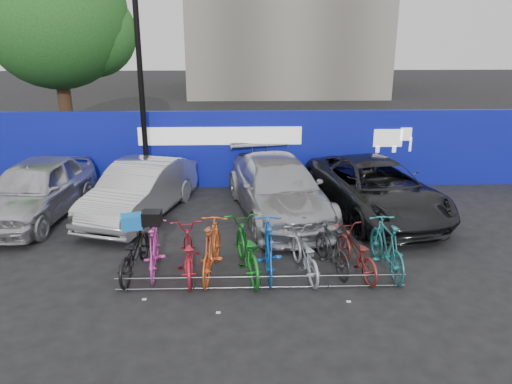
{
  "coord_description": "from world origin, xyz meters",
  "views": [
    {
      "loc": [
        -0.37,
        -9.15,
        4.85
      ],
      "look_at": [
        -0.02,
        2.0,
        1.13
      ],
      "focal_mm": 35.0,
      "sensor_mm": 36.0,
      "label": 1
    }
  ],
  "objects_px": {
    "car_2": "(278,188)",
    "bike_6": "(304,254)",
    "bike_8": "(356,252)",
    "car_3": "(375,188)",
    "car_0": "(35,189)",
    "lamppost": "(141,84)",
    "tree": "(62,20)",
    "bike_4": "(246,249)",
    "bike_9": "(387,247)",
    "bike_5": "(268,248)",
    "bike_7": "(332,248)",
    "car_1": "(140,190)",
    "bike_rack": "(261,282)",
    "bike_3": "(212,249)",
    "bike_0": "(134,251)",
    "bike_2": "(187,253)",
    "bike_1": "(154,248)"
  },
  "relations": [
    {
      "from": "car_2",
      "to": "bike_6",
      "type": "distance_m",
      "value": 3.46
    },
    {
      "from": "bike_8",
      "to": "car_3",
      "type": "bearing_deg",
      "value": -123.82
    },
    {
      "from": "car_0",
      "to": "car_2",
      "type": "relative_size",
      "value": 0.89
    },
    {
      "from": "lamppost",
      "to": "car_2",
      "type": "height_order",
      "value": "lamppost"
    },
    {
      "from": "tree",
      "to": "bike_4",
      "type": "distance_m",
      "value": 12.73
    },
    {
      "from": "bike_4",
      "to": "bike_8",
      "type": "distance_m",
      "value": 2.24
    },
    {
      "from": "bike_9",
      "to": "bike_5",
      "type": "bearing_deg",
      "value": -5.01
    },
    {
      "from": "car_2",
      "to": "lamppost",
      "type": "bearing_deg",
      "value": 142.72
    },
    {
      "from": "bike_7",
      "to": "car_1",
      "type": "bearing_deg",
      "value": -50.07
    },
    {
      "from": "car_2",
      "to": "bike_rack",
      "type": "bearing_deg",
      "value": -108.81
    },
    {
      "from": "bike_rack",
      "to": "bike_9",
      "type": "distance_m",
      "value": 2.71
    },
    {
      "from": "car_3",
      "to": "bike_3",
      "type": "distance_m",
      "value": 5.39
    },
    {
      "from": "lamppost",
      "to": "tree",
      "type": "bearing_deg",
      "value": 127.51
    },
    {
      "from": "bike_3",
      "to": "bike_7",
      "type": "relative_size",
      "value": 1.16
    },
    {
      "from": "tree",
      "to": "car_2",
      "type": "xyz_separation_m",
      "value": [
        7.39,
        -6.62,
        -4.32
      ]
    },
    {
      "from": "car_2",
      "to": "car_3",
      "type": "distance_m",
      "value": 2.6
    },
    {
      "from": "tree",
      "to": "bike_0",
      "type": "height_order",
      "value": "tree"
    },
    {
      "from": "bike_rack",
      "to": "car_0",
      "type": "relative_size",
      "value": 1.22
    },
    {
      "from": "bike_5",
      "to": "bike_9",
      "type": "distance_m",
      "value": 2.42
    },
    {
      "from": "bike_3",
      "to": "bike_4",
      "type": "relative_size",
      "value": 0.94
    },
    {
      "from": "bike_4",
      "to": "car_1",
      "type": "bearing_deg",
      "value": -61.49
    },
    {
      "from": "car_0",
      "to": "bike_7",
      "type": "distance_m",
      "value": 7.98
    },
    {
      "from": "car_2",
      "to": "bike_6",
      "type": "xyz_separation_m",
      "value": [
        0.28,
        -3.44,
        -0.3
      ]
    },
    {
      "from": "bike_0",
      "to": "bike_7",
      "type": "bearing_deg",
      "value": -173.89
    },
    {
      "from": "car_3",
      "to": "bike_6",
      "type": "xyz_separation_m",
      "value": [
        -2.32,
        -3.43,
        -0.27
      ]
    },
    {
      "from": "car_1",
      "to": "bike_8",
      "type": "relative_size",
      "value": 2.48
    },
    {
      "from": "bike_2",
      "to": "bike_4",
      "type": "height_order",
      "value": "bike_4"
    },
    {
      "from": "bike_2",
      "to": "bike_3",
      "type": "relative_size",
      "value": 0.96
    },
    {
      "from": "car_3",
      "to": "bike_8",
      "type": "distance_m",
      "value": 3.63
    },
    {
      "from": "bike_0",
      "to": "bike_3",
      "type": "height_order",
      "value": "bike_3"
    },
    {
      "from": "tree",
      "to": "car_1",
      "type": "relative_size",
      "value": 1.78
    },
    {
      "from": "car_1",
      "to": "bike_6",
      "type": "xyz_separation_m",
      "value": [
        3.94,
        -3.48,
        -0.27
      ]
    },
    {
      "from": "lamppost",
      "to": "bike_7",
      "type": "height_order",
      "value": "lamppost"
    },
    {
      "from": "car_3",
      "to": "bike_6",
      "type": "relative_size",
      "value": 3.02
    },
    {
      "from": "lamppost",
      "to": "bike_rack",
      "type": "relative_size",
      "value": 1.09
    },
    {
      "from": "tree",
      "to": "bike_7",
      "type": "height_order",
      "value": "tree"
    },
    {
      "from": "bike_2",
      "to": "bike_6",
      "type": "xyz_separation_m",
      "value": [
        2.37,
        -0.07,
        -0.03
      ]
    },
    {
      "from": "bike_3",
      "to": "car_0",
      "type": "bearing_deg",
      "value": -28.43
    },
    {
      "from": "bike_1",
      "to": "bike_4",
      "type": "height_order",
      "value": "bike_4"
    },
    {
      "from": "car_1",
      "to": "lamppost",
      "type": "bearing_deg",
      "value": 111.39
    },
    {
      "from": "bike_7",
      "to": "bike_1",
      "type": "bearing_deg",
      "value": -14.54
    },
    {
      "from": "car_0",
      "to": "bike_5",
      "type": "bearing_deg",
      "value": -23.46
    },
    {
      "from": "car_3",
      "to": "bike_5",
      "type": "height_order",
      "value": "car_3"
    },
    {
      "from": "bike_7",
      "to": "bike_8",
      "type": "bearing_deg",
      "value": 147.5
    },
    {
      "from": "bike_9",
      "to": "car_0",
      "type": "bearing_deg",
      "value": -26.95
    },
    {
      "from": "lamppost",
      "to": "bike_1",
      "type": "xyz_separation_m",
      "value": [
        1.04,
        -5.18,
        -2.74
      ]
    },
    {
      "from": "tree",
      "to": "car_0",
      "type": "distance_m",
      "value": 7.94
    },
    {
      "from": "bike_9",
      "to": "tree",
      "type": "bearing_deg",
      "value": -51.82
    },
    {
      "from": "car_3",
      "to": "bike_1",
      "type": "bearing_deg",
      "value": -160.78
    },
    {
      "from": "tree",
      "to": "bike_8",
      "type": "bearing_deg",
      "value": -48.92
    }
  ]
}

